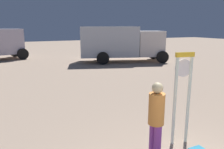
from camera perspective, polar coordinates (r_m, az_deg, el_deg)
standing_clock at (r=5.16m, az=17.87°, el=-3.67°), size 0.44×0.16×2.14m
person_near_clock at (r=4.48m, az=11.42°, el=-11.07°), size 0.31×0.31×1.64m
box_truck_near at (r=16.84m, az=2.17°, el=8.37°), size 6.83×4.19×2.67m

